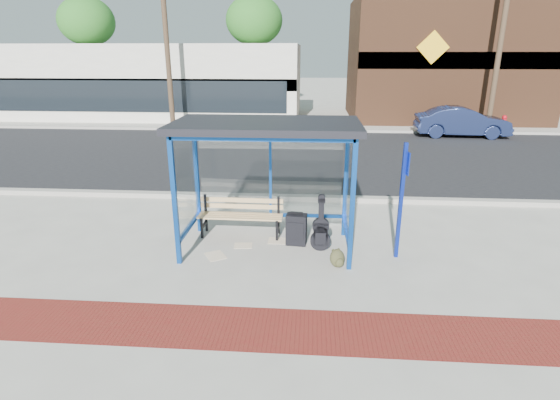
# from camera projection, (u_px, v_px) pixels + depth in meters

# --- Properties ---
(ground) EXTENTS (120.00, 120.00, 0.00)m
(ground) POSITION_uv_depth(u_px,v_px,m) (267.00, 248.00, 8.40)
(ground) COLOR #B2ADA0
(ground) RESTS_ON ground
(brick_paver_strip) EXTENTS (60.00, 1.00, 0.01)m
(brick_paver_strip) POSITION_uv_depth(u_px,v_px,m) (248.00, 328.00, 5.95)
(brick_paver_strip) COLOR maroon
(brick_paver_strip) RESTS_ON ground
(curb_near) EXTENTS (60.00, 0.25, 0.12)m
(curb_near) POSITION_uv_depth(u_px,v_px,m) (279.00, 197.00, 11.12)
(curb_near) COLOR gray
(curb_near) RESTS_ON ground
(street_asphalt) EXTENTS (60.00, 10.00, 0.00)m
(street_asphalt) POSITION_uv_depth(u_px,v_px,m) (289.00, 155.00, 15.96)
(street_asphalt) COLOR black
(street_asphalt) RESTS_ON ground
(curb_far) EXTENTS (60.00, 0.25, 0.12)m
(curb_far) POSITION_uv_depth(u_px,v_px,m) (295.00, 130.00, 20.76)
(curb_far) COLOR gray
(curb_far) RESTS_ON ground
(far_sidewalk) EXTENTS (60.00, 4.00, 0.01)m
(far_sidewalk) POSITION_uv_depth(u_px,v_px,m) (296.00, 125.00, 22.57)
(far_sidewalk) COLOR #B2ADA0
(far_sidewalk) RESTS_ON ground
(bus_shelter) EXTENTS (3.30, 1.80, 2.42)m
(bus_shelter) POSITION_uv_depth(u_px,v_px,m) (267.00, 141.00, 7.81)
(bus_shelter) COLOR #0D3D90
(bus_shelter) RESTS_ON ground
(storefront_white) EXTENTS (18.00, 6.04, 4.00)m
(storefront_white) POSITION_uv_depth(u_px,v_px,m) (144.00, 81.00, 25.37)
(storefront_white) COLOR silver
(storefront_white) RESTS_ON ground
(storefront_brown) EXTENTS (10.00, 7.08, 6.40)m
(storefront_brown) POSITION_uv_depth(u_px,v_px,m) (443.00, 59.00, 24.30)
(storefront_brown) COLOR #59331E
(storefront_brown) RESTS_ON ground
(tree_left) EXTENTS (3.60, 3.60, 7.03)m
(tree_left) POSITION_uv_depth(u_px,v_px,m) (87.00, 22.00, 28.40)
(tree_left) COLOR #4C3826
(tree_left) RESTS_ON ground
(tree_mid) EXTENTS (3.60, 3.60, 7.03)m
(tree_mid) POSITION_uv_depth(u_px,v_px,m) (254.00, 21.00, 27.65)
(tree_mid) COLOR #4C3826
(tree_mid) RESTS_ON ground
(tree_right) EXTENTS (3.60, 3.60, 7.03)m
(tree_right) POSITION_uv_depth(u_px,v_px,m) (507.00, 20.00, 26.58)
(tree_right) COLOR #4C3826
(tree_right) RESTS_ON ground
(utility_pole_west) EXTENTS (1.60, 0.24, 8.00)m
(utility_pole_west) POSITION_uv_depth(u_px,v_px,m) (166.00, 40.00, 20.16)
(utility_pole_west) COLOR #4C3826
(utility_pole_west) RESTS_ON ground
(utility_pole_east) EXTENTS (1.60, 0.24, 8.00)m
(utility_pole_east) POSITION_uv_depth(u_px,v_px,m) (501.00, 40.00, 19.13)
(utility_pole_east) COLOR #4C3826
(utility_pole_east) RESTS_ON ground
(bench) EXTENTS (1.72, 0.44, 0.81)m
(bench) POSITION_uv_depth(u_px,v_px,m) (241.00, 214.00, 8.87)
(bench) COLOR black
(bench) RESTS_ON ground
(guitar_bag) EXTENTS (0.38, 0.11, 1.04)m
(guitar_bag) POSITION_uv_depth(u_px,v_px,m) (321.00, 231.00, 8.20)
(guitar_bag) COLOR black
(guitar_bag) RESTS_ON ground
(suitcase) EXTENTS (0.41, 0.29, 0.68)m
(suitcase) POSITION_uv_depth(u_px,v_px,m) (296.00, 230.00, 8.45)
(suitcase) COLOR black
(suitcase) RESTS_ON ground
(backpack) EXTENTS (0.32, 0.31, 0.32)m
(backpack) POSITION_uv_depth(u_px,v_px,m) (338.00, 259.00, 7.61)
(backpack) COLOR #33321C
(backpack) RESTS_ON ground
(sign_post) EXTENTS (0.10, 0.27, 2.13)m
(sign_post) POSITION_uv_depth(u_px,v_px,m) (402.00, 195.00, 7.65)
(sign_post) COLOR #0D2295
(sign_post) RESTS_ON ground
(newspaper_a) EXTENTS (0.37, 0.31, 0.01)m
(newspaper_a) POSITION_uv_depth(u_px,v_px,m) (243.00, 246.00, 8.49)
(newspaper_a) COLOR white
(newspaper_a) RESTS_ON ground
(newspaper_b) EXTENTS (0.48, 0.51, 0.01)m
(newspaper_b) POSITION_uv_depth(u_px,v_px,m) (216.00, 256.00, 8.06)
(newspaper_b) COLOR white
(newspaper_b) RESTS_ON ground
(newspaper_c) EXTENTS (0.41, 0.33, 0.01)m
(newspaper_c) POSITION_uv_depth(u_px,v_px,m) (279.00, 241.00, 8.70)
(newspaper_c) COLOR white
(newspaper_c) RESTS_ON ground
(parked_car) EXTENTS (4.04, 1.58, 1.31)m
(parked_car) POSITION_uv_depth(u_px,v_px,m) (462.00, 122.00, 19.30)
(parked_car) COLOR #182245
(parked_car) RESTS_ON ground
(fire_hydrant) EXTENTS (0.35, 0.23, 0.77)m
(fire_hydrant) POSITION_uv_depth(u_px,v_px,m) (504.00, 123.00, 20.71)
(fire_hydrant) COLOR #A60B15
(fire_hydrant) RESTS_ON ground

